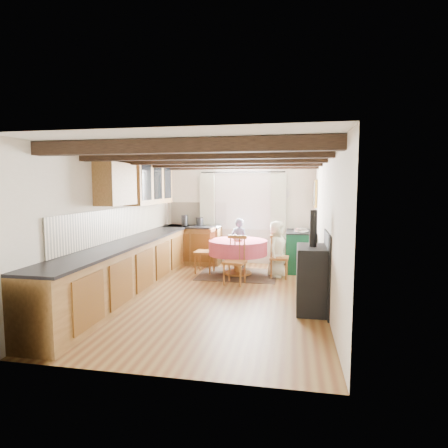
% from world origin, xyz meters
% --- Properties ---
extents(floor, '(3.60, 5.50, 0.00)m').
position_xyz_m(floor, '(0.00, 0.00, 0.00)').
color(floor, olive).
rests_on(floor, ground).
extents(ceiling, '(3.60, 5.50, 0.00)m').
position_xyz_m(ceiling, '(0.00, 0.00, 2.40)').
color(ceiling, white).
rests_on(ceiling, ground).
extents(wall_back, '(3.60, 0.00, 2.40)m').
position_xyz_m(wall_back, '(0.00, 2.75, 1.20)').
color(wall_back, silver).
rests_on(wall_back, ground).
extents(wall_front, '(3.60, 0.00, 2.40)m').
position_xyz_m(wall_front, '(0.00, -2.75, 1.20)').
color(wall_front, silver).
rests_on(wall_front, ground).
extents(wall_left, '(0.00, 5.50, 2.40)m').
position_xyz_m(wall_left, '(-1.80, 0.00, 1.20)').
color(wall_left, silver).
rests_on(wall_left, ground).
extents(wall_right, '(0.00, 5.50, 2.40)m').
position_xyz_m(wall_right, '(1.80, 0.00, 1.20)').
color(wall_right, silver).
rests_on(wall_right, ground).
extents(beam_a, '(3.60, 0.16, 0.16)m').
position_xyz_m(beam_a, '(0.00, -2.00, 2.31)').
color(beam_a, '#3B2719').
rests_on(beam_a, ceiling).
extents(beam_b, '(3.60, 0.16, 0.16)m').
position_xyz_m(beam_b, '(0.00, -1.00, 2.31)').
color(beam_b, '#3B2719').
rests_on(beam_b, ceiling).
extents(beam_c, '(3.60, 0.16, 0.16)m').
position_xyz_m(beam_c, '(0.00, 0.00, 2.31)').
color(beam_c, '#3B2719').
rests_on(beam_c, ceiling).
extents(beam_d, '(3.60, 0.16, 0.16)m').
position_xyz_m(beam_d, '(0.00, 1.00, 2.31)').
color(beam_d, '#3B2719').
rests_on(beam_d, ceiling).
extents(beam_e, '(3.60, 0.16, 0.16)m').
position_xyz_m(beam_e, '(0.00, 2.00, 2.31)').
color(beam_e, '#3B2719').
rests_on(beam_e, ceiling).
extents(splash_left, '(0.02, 4.50, 0.55)m').
position_xyz_m(splash_left, '(-1.78, 0.30, 1.20)').
color(splash_left, beige).
rests_on(splash_left, wall_left).
extents(splash_back, '(1.40, 0.02, 0.55)m').
position_xyz_m(splash_back, '(-1.00, 2.73, 1.20)').
color(splash_back, beige).
rests_on(splash_back, wall_back).
extents(base_cabinet_left, '(0.60, 5.30, 0.88)m').
position_xyz_m(base_cabinet_left, '(-1.50, 0.00, 0.44)').
color(base_cabinet_left, olive).
rests_on(base_cabinet_left, floor).
extents(base_cabinet_back, '(1.30, 0.60, 0.88)m').
position_xyz_m(base_cabinet_back, '(-1.05, 2.45, 0.44)').
color(base_cabinet_back, olive).
rests_on(base_cabinet_back, floor).
extents(worktop_left, '(0.64, 5.30, 0.04)m').
position_xyz_m(worktop_left, '(-1.48, 0.00, 0.90)').
color(worktop_left, black).
rests_on(worktop_left, base_cabinet_left).
extents(worktop_back, '(1.30, 0.64, 0.04)m').
position_xyz_m(worktop_back, '(-1.05, 2.43, 0.90)').
color(worktop_back, black).
rests_on(worktop_back, base_cabinet_back).
extents(wall_cabinet_glass, '(0.34, 1.80, 0.90)m').
position_xyz_m(wall_cabinet_glass, '(-1.63, 1.20, 1.95)').
color(wall_cabinet_glass, olive).
rests_on(wall_cabinet_glass, wall_left).
extents(wall_cabinet_solid, '(0.34, 0.90, 0.70)m').
position_xyz_m(wall_cabinet_solid, '(-1.63, -0.30, 1.90)').
color(wall_cabinet_solid, olive).
rests_on(wall_cabinet_solid, wall_left).
extents(window_frame, '(1.34, 0.03, 1.54)m').
position_xyz_m(window_frame, '(0.10, 2.73, 1.60)').
color(window_frame, white).
rests_on(window_frame, wall_back).
extents(window_pane, '(1.20, 0.01, 1.40)m').
position_xyz_m(window_pane, '(0.10, 2.74, 1.60)').
color(window_pane, white).
rests_on(window_pane, wall_back).
extents(curtain_left, '(0.35, 0.10, 2.10)m').
position_xyz_m(curtain_left, '(-0.75, 2.65, 1.10)').
color(curtain_left, silver).
rests_on(curtain_left, wall_back).
extents(curtain_right, '(0.35, 0.10, 2.10)m').
position_xyz_m(curtain_right, '(0.95, 2.65, 1.10)').
color(curtain_right, silver).
rests_on(curtain_right, wall_back).
extents(curtain_rod, '(2.00, 0.03, 0.03)m').
position_xyz_m(curtain_rod, '(0.10, 2.65, 2.20)').
color(curtain_rod, black).
rests_on(curtain_rod, wall_back).
extents(wall_picture, '(0.04, 0.50, 0.60)m').
position_xyz_m(wall_picture, '(1.77, 2.30, 1.70)').
color(wall_picture, gold).
rests_on(wall_picture, wall_right).
extents(wall_plate, '(0.30, 0.02, 0.30)m').
position_xyz_m(wall_plate, '(1.05, 2.72, 1.70)').
color(wall_plate, silver).
rests_on(wall_plate, wall_back).
extents(rug, '(1.62, 1.26, 0.01)m').
position_xyz_m(rug, '(0.16, 1.51, 0.01)').
color(rug, black).
rests_on(rug, floor).
extents(dining_table, '(1.23, 1.23, 0.74)m').
position_xyz_m(dining_table, '(0.16, 1.51, 0.37)').
color(dining_table, '#B74E54').
rests_on(dining_table, floor).
extents(chair_near, '(0.46, 0.48, 0.93)m').
position_xyz_m(chair_near, '(0.21, 0.77, 0.46)').
color(chair_near, brown).
rests_on(chair_near, floor).
extents(chair_left, '(0.46, 0.44, 0.98)m').
position_xyz_m(chair_left, '(-0.57, 1.58, 0.49)').
color(chair_left, brown).
rests_on(chair_left, floor).
extents(chair_right, '(0.42, 0.40, 0.90)m').
position_xyz_m(chair_right, '(1.03, 1.43, 0.45)').
color(chair_right, brown).
rests_on(chair_right, floor).
extents(aga_range, '(0.63, 0.98, 0.90)m').
position_xyz_m(aga_range, '(1.47, 2.16, 0.45)').
color(aga_range, '#0F3E26').
rests_on(aga_range, floor).
extents(cast_iron_stove, '(0.45, 0.76, 1.52)m').
position_xyz_m(cast_iron_stove, '(1.58, -0.50, 0.76)').
color(cast_iron_stove, black).
rests_on(cast_iron_stove, floor).
extents(child_far, '(0.48, 0.39, 1.13)m').
position_xyz_m(child_far, '(0.08, 2.32, 0.57)').
color(child_far, '#414A5C').
rests_on(child_far, floor).
extents(child_right, '(0.52, 0.65, 1.16)m').
position_xyz_m(child_right, '(0.97, 1.54, 0.58)').
color(child_right, '#E6EACB').
rests_on(child_right, floor).
extents(bowl_a, '(0.26, 0.26, 0.05)m').
position_xyz_m(bowl_a, '(0.16, 1.51, 0.77)').
color(bowl_a, silver).
rests_on(bowl_a, dining_table).
extents(bowl_b, '(0.20, 0.20, 0.05)m').
position_xyz_m(bowl_b, '(0.20, 1.45, 0.77)').
color(bowl_b, silver).
rests_on(bowl_b, dining_table).
extents(cup, '(0.12, 0.12, 0.09)m').
position_xyz_m(cup, '(0.12, 1.54, 0.79)').
color(cup, silver).
rests_on(cup, dining_table).
extents(canister_tall, '(0.15, 0.15, 0.25)m').
position_xyz_m(canister_tall, '(-1.28, 2.46, 1.05)').
color(canister_tall, '#262628').
rests_on(canister_tall, worktop_back).
extents(canister_wide, '(0.18, 0.18, 0.20)m').
position_xyz_m(canister_wide, '(-0.93, 2.56, 1.02)').
color(canister_wide, '#262628').
rests_on(canister_wide, worktop_back).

